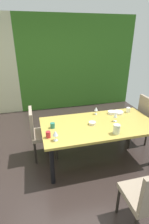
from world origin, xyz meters
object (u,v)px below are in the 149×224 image
chair_left_far (39,131)px  cup_near_shelf (48,135)px  wine_glass_north (116,115)px  wine_glass_right (96,109)px  serving_bowl_center (112,113)px  cup_corner (53,125)px  chair_right_far (139,118)px  serving_bowl_rear (118,112)px  dining_table (99,127)px  wine_glass_near_window (55,133)px  serving_bowl_left (92,123)px  pitcher_front (117,129)px  cup_east (128,110)px  chair_head_near (149,196)px

chair_left_far → cup_near_shelf: bearing=12.0°
wine_glass_north → wine_glass_right: bearing=121.1°
serving_bowl_center → cup_corner: size_ratio=1.66×
chair_right_far → wine_glass_north: bearing=112.2°
serving_bowl_rear → serving_bowl_center: size_ratio=1.31×
dining_table → wine_glass_near_window: wine_glass_near_window is taller
dining_table → wine_glass_right: size_ratio=13.47×
dining_table → serving_bowl_left: serving_bowl_left is taller
cup_corner → pitcher_front: pitcher_front is taller
chair_right_far → wine_glass_right: size_ratio=6.81×
dining_table → cup_corner: bearing=175.6°
chair_right_far → serving_bowl_left: 1.19m
cup_east → wine_glass_north: bearing=-145.4°
serving_bowl_rear → pitcher_front: (-0.39, -0.69, 0.06)m
chair_left_far → cup_corner: (0.22, -0.25, 0.22)m
chair_right_far → cup_near_shelf: bearing=105.5°
serving_bowl_left → cup_near_shelf: 0.82m
wine_glass_right → chair_right_far: bearing=-5.3°
cup_corner → wine_glass_near_window: bearing=-91.5°
serving_bowl_rear → cup_near_shelf: cup_near_shelf is taller
wine_glass_near_window → serving_bowl_left: wine_glass_near_window is taller
dining_table → chair_head_near: chair_head_near is taller
wine_glass_north → pitcher_front: size_ratio=1.07×
serving_bowl_center → cup_east: bearing=-2.2°
serving_bowl_left → wine_glass_near_window: bearing=-153.7°
chair_head_near → cup_corner: 1.69m
chair_right_far → serving_bowl_left: size_ratio=8.03×
chair_left_far → pitcher_front: (1.16, -0.68, 0.25)m
chair_left_far → cup_corner: 0.40m
wine_glass_right → cup_east: bearing=-6.3°
chair_head_near → serving_bowl_rear: 1.80m
cup_corner → serving_bowl_left: bearing=-4.1°
chair_left_far → serving_bowl_rear: bearing=90.5°
wine_glass_near_window → cup_corner: (0.01, 0.39, -0.07)m
wine_glass_north → cup_corner: 1.12m
dining_table → cup_near_shelf: size_ratio=19.84×
chair_head_near → cup_east: size_ratio=9.70×
chair_left_far → serving_bowl_left: chair_left_far is taller
cup_corner → pitcher_front: 1.03m
serving_bowl_left → wine_glass_right: bearing=60.9°
serving_bowl_left → wine_glass_north: bearing=2.0°
chair_left_far → pitcher_front: size_ratio=6.20×
chair_right_far → cup_near_shelf: 2.00m
pitcher_front → wine_glass_near_window: bearing=177.6°
cup_near_shelf → cup_east: (1.65, 0.54, -0.00)m
wine_glass_north → cup_near_shelf: size_ratio=1.67×
dining_table → cup_corner: (-0.80, 0.06, 0.11)m
wine_glass_north → serving_bowl_center: (0.08, 0.31, -0.09)m
wine_glass_near_window → cup_east: (1.56, 0.65, -0.07)m
serving_bowl_rear → cup_corner: (-1.33, -0.26, 0.03)m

